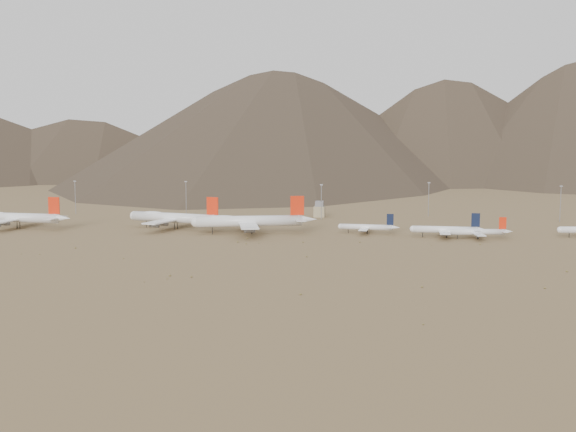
% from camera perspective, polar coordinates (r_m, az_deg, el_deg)
% --- Properties ---
extents(ground, '(3000.00, 3000.00, 0.00)m').
position_cam_1_polar(ground, '(426.45, -3.37, -1.83)').
color(ground, olive).
rests_on(ground, ground).
extents(mountain_ridge, '(4400.00, 1000.00, 300.00)m').
position_cam_1_polar(mountain_ridge, '(1318.09, 5.16, 10.33)').
color(mountain_ridge, '#4E3C2E').
rests_on(mountain_ridge, ground).
extents(widebody_west, '(71.77, 55.28, 21.31)m').
position_cam_1_polar(widebody_west, '(504.20, -20.63, -0.11)').
color(widebody_west, white).
rests_on(widebody_west, ground).
extents(widebody_centre, '(72.55, 57.14, 21.95)m').
position_cam_1_polar(widebody_centre, '(474.52, -8.94, -0.13)').
color(widebody_centre, white).
rests_on(widebody_centre, ground).
extents(widebody_east, '(76.44, 60.50, 23.32)m').
position_cam_1_polar(widebody_east, '(448.04, -3.04, -0.39)').
color(widebody_east, white).
rests_on(widebody_east, ground).
extents(narrowbody_a, '(38.62, 27.77, 12.74)m').
position_cam_1_polar(narrowbody_a, '(450.93, 6.32, -0.88)').
color(narrowbody_a, white).
rests_on(narrowbody_a, ground).
extents(narrowbody_b, '(45.75, 32.60, 15.10)m').
position_cam_1_polar(narrowbody_b, '(440.93, 12.47, -1.06)').
color(narrowbody_b, white).
rests_on(narrowbody_b, ground).
extents(narrowbody_c, '(39.13, 28.50, 12.99)m').
position_cam_1_polar(narrowbody_c, '(440.39, 14.83, -1.22)').
color(narrowbody_c, white).
rests_on(narrowbody_c, ground).
extents(control_tower, '(8.00, 8.00, 12.00)m').
position_cam_1_polar(control_tower, '(538.47, 2.50, 0.48)').
color(control_tower, tan).
rests_on(control_tower, ground).
extents(mast_far_west, '(2.00, 0.60, 25.70)m').
position_cam_1_polar(mast_far_west, '(583.12, -16.46, 1.56)').
color(mast_far_west, gray).
rests_on(mast_far_west, ground).
extents(mast_west, '(2.00, 0.60, 25.70)m').
position_cam_1_polar(mast_west, '(560.82, -8.06, 1.58)').
color(mast_west, gray).
rests_on(mast_west, ground).
extents(mast_centre, '(2.00, 0.60, 25.70)m').
position_cam_1_polar(mast_centre, '(520.70, 2.65, 1.26)').
color(mast_centre, gray).
rests_on(mast_centre, ground).
extents(mast_east, '(2.00, 0.60, 25.70)m').
position_cam_1_polar(mast_east, '(552.64, 11.05, 1.45)').
color(mast_east, gray).
rests_on(mast_east, ground).
extents(mast_far_east, '(2.00, 0.60, 25.70)m').
position_cam_1_polar(mast_far_east, '(542.28, 20.73, 1.05)').
color(mast_far_east, gray).
rests_on(mast_far_east, ground).
extents(desert_scrub, '(432.60, 183.57, 0.83)m').
position_cam_1_polar(desert_scrub, '(367.78, -7.87, -3.18)').
color(desert_scrub, olive).
rests_on(desert_scrub, ground).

